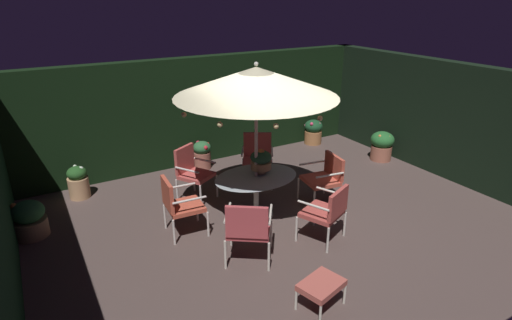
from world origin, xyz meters
The scene contains 18 objects.
ground_plane centered at (0.00, 0.00, -0.01)m, with size 8.52×6.78×0.02m, color #51403C.
hedge_backdrop_rear centered at (0.00, 3.24, 1.19)m, with size 8.52×0.30×2.38m, color black.
hedge_backdrop_right centered at (4.11, 0.00, 1.19)m, with size 0.30×6.78×2.38m, color black.
patio_dining_table centered at (-0.28, 0.31, 0.59)m, with size 1.47×1.10×0.75m.
patio_umbrella centered at (-0.28, 0.31, 2.36)m, with size 2.62×2.62×2.67m.
centerpiece_planter centered at (-0.15, 0.37, 1.00)m, with size 0.36×0.36×0.45m.
patio_chair_north centered at (0.27, -0.94, 0.55)m, with size 0.79×0.77×0.93m.
patio_chair_northeast centered at (1.07, 0.12, 0.54)m, with size 0.69×0.73×0.91m.
patio_chair_east centered at (0.43, 1.49, 0.60)m, with size 0.82×0.81×1.03m.
patio_chair_southeast centered at (-0.99, 1.49, 0.59)m, with size 0.77×0.77×1.02m.
patio_chair_south centered at (-1.65, 0.41, 0.57)m, with size 0.63×0.61×0.98m.
patio_chair_southwest centered at (-1.07, -0.81, 0.59)m, with size 0.88×0.87×1.00m.
ottoman_footrest centered at (-0.75, -2.08, 0.31)m, with size 0.63×0.53×0.37m.
potted_plant_back_right centered at (-2.85, 2.62, 0.31)m, with size 0.38×0.38×0.63m.
potted_plant_right_near centered at (3.58, 1.13, 0.36)m, with size 0.54×0.54×0.68m.
potted_plant_left_far centered at (-3.75, 1.55, 0.30)m, with size 0.52×0.52×0.61m.
potted_plant_right_far centered at (2.90, 2.84, 0.33)m, with size 0.46×0.48×0.63m.
potted_plant_back_left centered at (-0.24, 2.75, 0.33)m, with size 0.39×0.41×0.63m.
Camera 1 is at (-3.53, -5.27, 3.65)m, focal length 29.20 mm.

